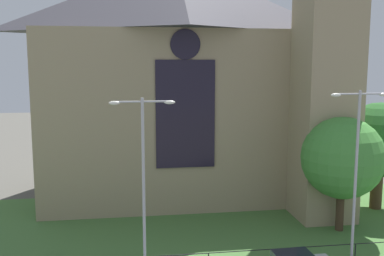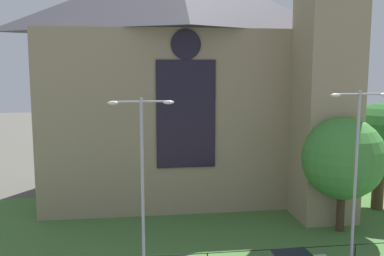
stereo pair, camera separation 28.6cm
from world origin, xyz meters
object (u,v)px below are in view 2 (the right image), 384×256
church_building (187,77)px  streetlamp_near (142,168)px  tree_right_near (343,158)px  streetlamp_far (356,159)px  tree_right_far (381,141)px

church_building → streetlamp_near: church_building is taller
tree_right_near → streetlamp_far: size_ratio=0.79×
tree_right_far → tree_right_near: 6.52m
church_building → tree_right_near: (9.32, -10.13, -5.18)m
church_building → streetlamp_far: church_building is taller
streetlamp_near → streetlamp_far: (11.83, -0.00, 0.15)m
streetlamp_far → tree_right_near: bearing=70.6°
tree_right_far → streetlamp_far: streetlamp_far is taller
streetlamp_near → streetlamp_far: streetlamp_far is taller
church_building → tree_right_far: bearing=-22.9°
church_building → tree_right_far: church_building is taller
church_building → streetlamp_near: size_ratio=2.69×
tree_right_near → streetlamp_far: (-1.74, -4.95, 1.08)m
church_building → tree_right_far: size_ratio=3.07×
streetlamp_near → tree_right_far: bearing=25.7°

